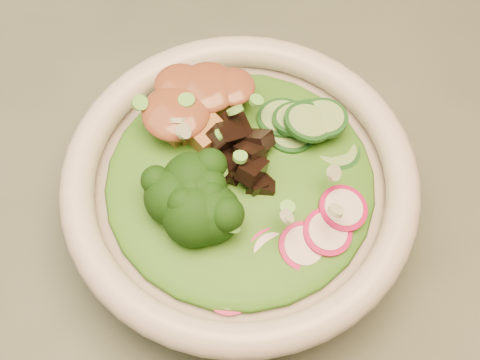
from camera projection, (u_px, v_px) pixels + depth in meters
dining_table at (177, 212)px, 0.64m from camera, size 1.20×0.80×0.75m
salad_bowl at (240, 192)px, 0.48m from camera, size 0.25×0.25×0.07m
lettuce_bed at (240, 179)px, 0.46m from camera, size 0.19×0.19×0.02m
broccoli_florets at (171, 218)px, 0.43m from camera, size 0.07×0.06×0.04m
radish_slices at (299, 241)px, 0.44m from camera, size 0.10×0.04×0.02m
cucumber_slices at (310, 128)px, 0.47m from camera, size 0.06×0.06×0.03m
mushroom_heap at (230, 159)px, 0.46m from camera, size 0.06×0.06×0.04m
tofu_cubes at (193, 113)px, 0.48m from camera, size 0.08×0.06×0.03m
peanut_sauce at (192, 104)px, 0.46m from camera, size 0.06×0.05×0.01m
scallion_garnish at (240, 164)px, 0.44m from camera, size 0.18×0.18×0.02m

